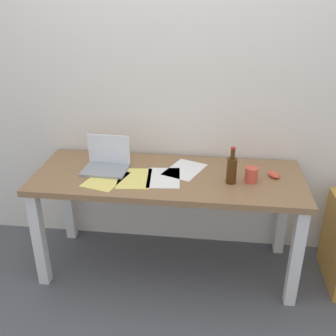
{
  "coord_description": "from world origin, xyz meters",
  "views": [
    {
      "loc": [
        0.28,
        -2.3,
        1.88
      ],
      "look_at": [
        0.0,
        0.0,
        0.79
      ],
      "focal_mm": 41.98,
      "sensor_mm": 36.0,
      "label": 1
    }
  ],
  "objects": [
    {
      "name": "paper_sheet_front_left",
      "position": [
        -0.39,
        -0.12,
        0.74
      ],
      "size": [
        0.28,
        0.34,
        0.0
      ],
      "primitive_type": "cube",
      "rotation": [
        0.0,
        0.0,
        -0.27
      ],
      "color": "#F4E06B",
      "rests_on": "desk"
    },
    {
      "name": "computer_mouse",
      "position": [
        0.69,
        0.05,
        0.76
      ],
      "size": [
        0.1,
        0.12,
        0.03
      ],
      "primitive_type": "ellipsoid",
      "rotation": [
        0.0,
        0.0,
        0.53
      ],
      "color": "#D84C38",
      "rests_on": "desk"
    },
    {
      "name": "back_wall",
      "position": [
        0.0,
        0.4,
        1.3
      ],
      "size": [
        5.2,
        0.08,
        2.6
      ],
      "primitive_type": "cube",
      "color": "silver",
      "rests_on": "ground"
    },
    {
      "name": "ground_plane",
      "position": [
        0.0,
        0.0,
        0.0
      ],
      "size": [
        8.0,
        8.0,
        0.0
      ],
      "primitive_type": "plane",
      "color": "#515459"
    },
    {
      "name": "beer_bottle",
      "position": [
        0.41,
        -0.06,
        0.83
      ],
      "size": [
        0.06,
        0.06,
        0.24
      ],
      "color": "#47280F",
      "rests_on": "desk"
    },
    {
      "name": "coffee_mug",
      "position": [
        0.53,
        -0.03,
        0.79
      ],
      "size": [
        0.08,
        0.08,
        0.09
      ],
      "primitive_type": "cylinder",
      "color": "#D84C38",
      "rests_on": "desk"
    },
    {
      "name": "paper_sheet_near_back",
      "position": [
        0.1,
        0.09,
        0.74
      ],
      "size": [
        0.31,
        0.35,
        0.0
      ],
      "primitive_type": "cube",
      "rotation": [
        0.0,
        0.0,
        -0.39
      ],
      "color": "white",
      "rests_on": "desk"
    },
    {
      "name": "desk",
      "position": [
        0.0,
        0.0,
        0.64
      ],
      "size": [
        1.77,
        0.67,
        0.74
      ],
      "color": "olive",
      "rests_on": "ground"
    },
    {
      "name": "paper_sheet_center",
      "position": [
        -0.02,
        -0.05,
        0.74
      ],
      "size": [
        0.24,
        0.31,
        0.0
      ],
      "primitive_type": "cube",
      "rotation": [
        0.0,
        0.0,
        0.09
      ],
      "color": "white",
      "rests_on": "desk"
    },
    {
      "name": "laptop_left",
      "position": [
        -0.42,
        0.03,
        0.79
      ],
      "size": [
        0.3,
        0.24,
        0.22
      ],
      "color": "gray",
      "rests_on": "desk"
    },
    {
      "name": "paper_yellow_folder",
      "position": [
        -0.21,
        -0.08,
        0.74
      ],
      "size": [
        0.24,
        0.31,
        0.0
      ],
      "primitive_type": "cube",
      "rotation": [
        0.0,
        0.0,
        0.1
      ],
      "color": "#F4E06B",
      "rests_on": "desk"
    }
  ]
}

